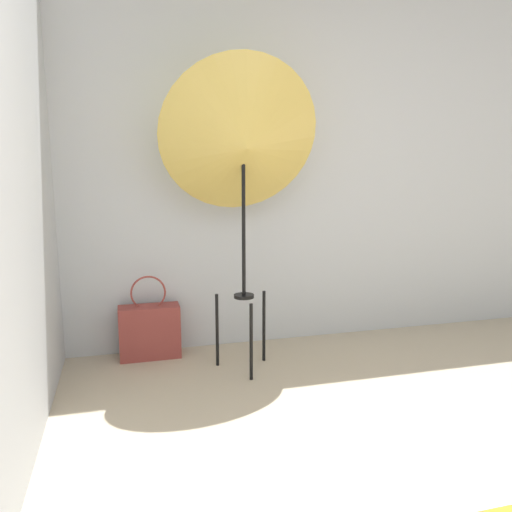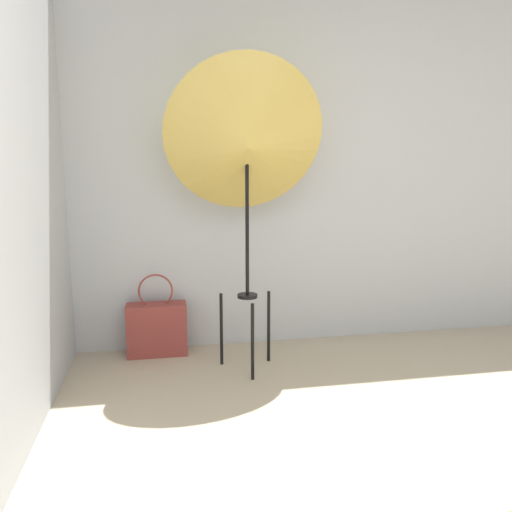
{
  "view_description": "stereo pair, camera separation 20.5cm",
  "coord_description": "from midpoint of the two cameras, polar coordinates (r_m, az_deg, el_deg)",
  "views": [
    {
      "loc": [
        -1.14,
        -0.82,
        1.23
      ],
      "look_at": [
        -0.45,
        1.74,
        0.75
      ],
      "focal_mm": 35.0,
      "sensor_mm": 36.0,
      "label": 1
    },
    {
      "loc": [
        -0.94,
        -0.87,
        1.23
      ],
      "look_at": [
        -0.45,
        1.74,
        0.75
      ],
      "focal_mm": 35.0,
      "sensor_mm": 36.0,
      "label": 2
    }
  ],
  "objects": [
    {
      "name": "photo_umbrella",
      "position": [
        2.93,
        1.01,
        12.83
      ],
      "size": [
        0.96,
        0.57,
        1.86
      ],
      "color": "black",
      "rests_on": "ground_plane"
    },
    {
      "name": "tote_bag",
      "position": [
        3.36,
        -9.54,
        -8.16
      ],
      "size": [
        0.39,
        0.16,
        0.55
      ],
      "color": "brown",
      "rests_on": "ground_plane"
    },
    {
      "name": "wall_back",
      "position": [
        3.5,
        6.8,
        11.24
      ],
      "size": [
        8.0,
        0.05,
        2.6
      ],
      "color": "#B7BCC1",
      "rests_on": "ground_plane"
    }
  ]
}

